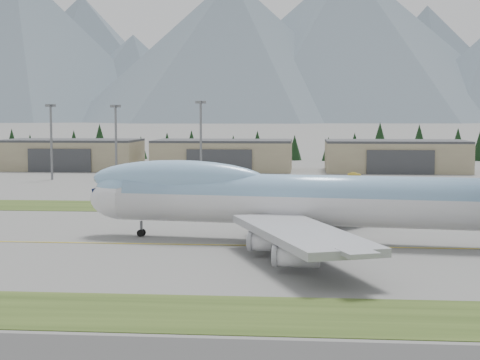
# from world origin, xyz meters

# --- Properties ---
(ground) EXTENTS (7000.00, 7000.00, 0.00)m
(ground) POSITION_xyz_m (0.00, 0.00, 0.00)
(ground) COLOR slate
(ground) RESTS_ON ground
(grass_strip_near) EXTENTS (400.00, 14.00, 0.08)m
(grass_strip_near) POSITION_xyz_m (0.00, -38.00, 0.00)
(grass_strip_near) COLOR #2E4217
(grass_strip_near) RESTS_ON ground
(grass_strip_far) EXTENTS (400.00, 18.00, 0.08)m
(grass_strip_far) POSITION_xyz_m (0.00, 45.00, 0.00)
(grass_strip_far) COLOR #2E4217
(grass_strip_far) RESTS_ON ground
(taxiway_line_main) EXTENTS (400.00, 0.40, 0.02)m
(taxiway_line_main) POSITION_xyz_m (0.00, 0.00, 0.00)
(taxiway_line_main) COLOR gold
(taxiway_line_main) RESTS_ON ground
(boeing_747_freighter) EXTENTS (77.03, 65.72, 20.22)m
(boeing_747_freighter) POSITION_xyz_m (12.22, 3.68, 6.67)
(boeing_747_freighter) COLOR silver
(boeing_747_freighter) RESTS_ON ground
(hangar_left) EXTENTS (48.00, 26.60, 10.80)m
(hangar_left) POSITION_xyz_m (-70.00, 149.90, 5.39)
(hangar_left) COLOR gray
(hangar_left) RESTS_ON ground
(hangar_center) EXTENTS (48.00, 26.60, 10.80)m
(hangar_center) POSITION_xyz_m (-15.00, 149.90, 5.39)
(hangar_center) COLOR gray
(hangar_center) RESTS_ON ground
(hangar_right) EXTENTS (48.00, 26.60, 10.80)m
(hangar_right) POSITION_xyz_m (45.00, 149.90, 5.39)
(hangar_right) COLOR gray
(hangar_right) RESTS_ON ground
(floodlight_masts) EXTENTS (86.51, 8.78, 23.63)m
(floodlight_masts) POSITION_xyz_m (-55.27, 110.19, 15.71)
(floodlight_masts) COLOR slate
(floodlight_masts) RESTS_ON ground
(service_vehicle_a) EXTENTS (2.78, 3.35, 1.08)m
(service_vehicle_a) POSITION_xyz_m (-42.38, 122.51, 0.00)
(service_vehicle_a) COLOR silver
(service_vehicle_a) RESTS_ON ground
(service_vehicle_b) EXTENTS (4.35, 2.45, 1.36)m
(service_vehicle_b) POSITION_xyz_m (29.38, 127.10, 0.00)
(service_vehicle_b) COLOR gold
(service_vehicle_b) RESTS_ON ground
(conifer_belt) EXTENTS (277.20, 14.84, 16.77)m
(conifer_belt) POSITION_xyz_m (-5.31, 212.70, 6.95)
(conifer_belt) COLOR black
(conifer_belt) RESTS_ON ground
(mountain_ridge_front) EXTENTS (4359.09, 1287.32, 528.52)m
(mountain_ridge_front) POSITION_xyz_m (-79.12, 2232.70, 232.25)
(mountain_ridge_front) COLOR #4F5E69
(mountain_ridge_front) RESTS_ON ground
(mountain_ridge_rear) EXTENTS (4406.65, 1026.58, 513.29)m
(mountain_ridge_rear) POSITION_xyz_m (104.87, 2900.00, 242.15)
(mountain_ridge_rear) COLOR #4F5E69
(mountain_ridge_rear) RESTS_ON ground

